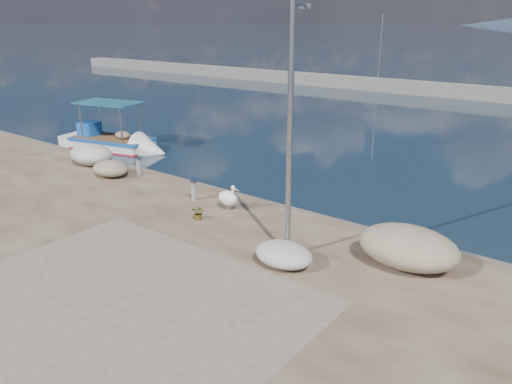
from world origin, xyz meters
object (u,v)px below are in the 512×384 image
(boat_left, at_px, (112,144))
(lamp_post, at_px, (290,145))
(pelican, at_px, (228,198))
(bollard_near, at_px, (194,190))

(boat_left, distance_m, lamp_post, 17.75)
(pelican, xyz_separation_m, bollard_near, (-1.73, -0.02, -0.06))
(pelican, relative_size, bollard_near, 1.40)
(boat_left, xyz_separation_m, pelican, (12.56, -4.33, 0.73))
(boat_left, height_order, bollard_near, boat_left)
(pelican, distance_m, bollard_near, 1.73)
(boat_left, distance_m, pelican, 13.30)
(pelican, relative_size, lamp_post, 0.15)
(lamp_post, xyz_separation_m, bollard_near, (-5.47, 1.70, -2.89))
(boat_left, xyz_separation_m, lamp_post, (16.30, -6.05, 3.56))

